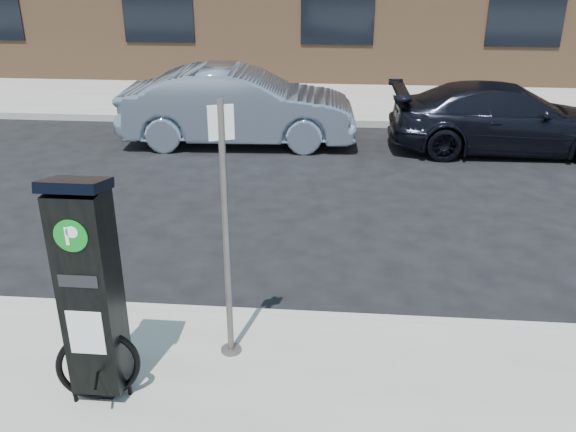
# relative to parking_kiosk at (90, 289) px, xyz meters

# --- Properties ---
(ground) EXTENTS (120.00, 120.00, 0.00)m
(ground) POSITION_rel_parking_kiosk_xyz_m (1.77, 1.39, -1.17)
(ground) COLOR black
(ground) RESTS_ON ground
(sidewalk_far) EXTENTS (60.00, 12.00, 0.15)m
(sidewalk_far) POSITION_rel_parking_kiosk_xyz_m (1.77, 15.39, -1.10)
(sidewalk_far) COLOR gray
(sidewalk_far) RESTS_ON ground
(curb_near) EXTENTS (60.00, 0.12, 0.16)m
(curb_near) POSITION_rel_parking_kiosk_xyz_m (1.77, 1.37, -1.10)
(curb_near) COLOR #9E9B93
(curb_near) RESTS_ON ground
(curb_far) EXTENTS (60.00, 0.12, 0.16)m
(curb_far) POSITION_rel_parking_kiosk_xyz_m (1.77, 9.41, -1.10)
(curb_far) COLOR #9E9B93
(curb_far) RESTS_ON ground
(parking_kiosk) EXTENTS (0.46, 0.41, 2.00)m
(parking_kiosk) POSITION_rel_parking_kiosk_xyz_m (0.00, 0.00, 0.00)
(parking_kiosk) COLOR black
(parking_kiosk) RESTS_ON sidewalk_near
(sign_pole) EXTENTS (0.21, 0.19, 2.43)m
(sign_pole) POSITION_rel_parking_kiosk_xyz_m (0.99, 0.67, 0.18)
(sign_pole) COLOR #4F4C45
(sign_pole) RESTS_ON sidewalk_near
(bike_rack) EXTENTS (0.67, 0.25, 0.69)m
(bike_rack) POSITION_rel_parking_kiosk_xyz_m (0.01, -0.08, -0.69)
(bike_rack) COLOR black
(bike_rack) RESTS_ON sidewalk_near
(car_silver) EXTENTS (4.75, 1.87, 1.54)m
(car_silver) POSITION_rel_parking_kiosk_xyz_m (-0.11, 7.93, -0.40)
(car_silver) COLOR #8190A4
(car_silver) RESTS_ON ground
(car_dark) EXTENTS (4.54, 1.93, 1.31)m
(car_dark) POSITION_rel_parking_kiosk_xyz_m (5.16, 7.89, -0.52)
(car_dark) COLOR black
(car_dark) RESTS_ON ground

